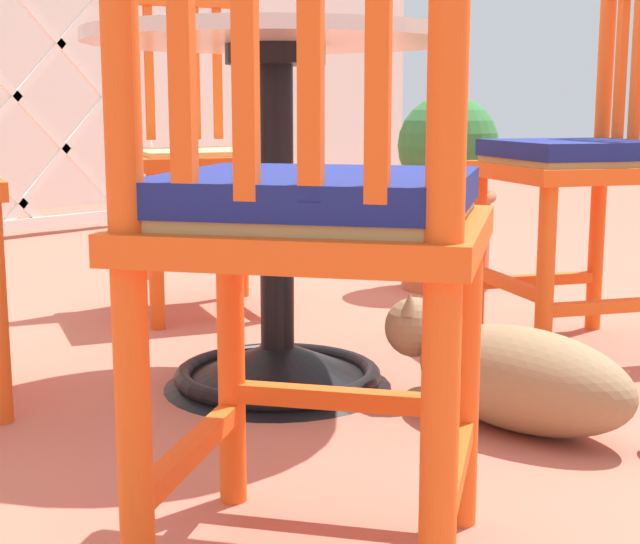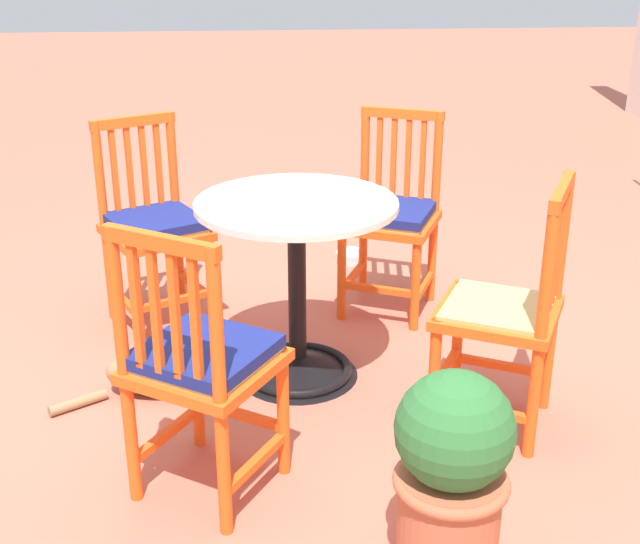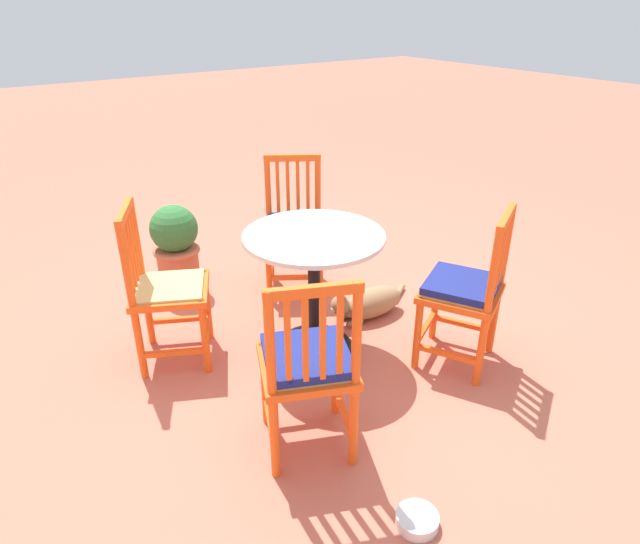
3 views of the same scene
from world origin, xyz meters
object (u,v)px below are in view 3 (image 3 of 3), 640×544
object	(u,v)px
tabby_cat	(367,304)
pet_water_bowl	(417,520)
orange_chair_at_corner	(165,290)
orange_chair_by_planter	(308,365)
terracotta_planter	(176,247)
orange_chair_near_fence	(294,228)
orange_chair_facing_out	(465,291)
cafe_table	(314,307)

from	to	relation	value
tabby_cat	pet_water_bowl	distance (m)	1.57
orange_chair_at_corner	tabby_cat	bearing A→B (deg)	-104.29
orange_chair_by_planter	terracotta_planter	bearing A→B (deg)	-3.62
orange_chair_at_corner	orange_chair_near_fence	bearing A→B (deg)	-73.26
orange_chair_facing_out	orange_chair_near_fence	size ratio (longest dim) A/B	1.00
orange_chair_by_planter	orange_chair_near_fence	xyz separation A→B (m)	(1.33, -0.79, 0.00)
orange_chair_near_fence	pet_water_bowl	xyz separation A→B (m)	(-1.93, 0.69, -0.42)
orange_chair_facing_out	tabby_cat	size ratio (longest dim) A/B	1.24
cafe_table	orange_chair_near_fence	world-z (taller)	orange_chair_near_fence
pet_water_bowl	orange_chair_by_planter	bearing A→B (deg)	9.62
orange_chair_near_fence	tabby_cat	size ratio (longest dim) A/B	1.24
orange_chair_by_planter	orange_chair_facing_out	world-z (taller)	same
orange_chair_near_fence	terracotta_planter	xyz separation A→B (m)	(0.43, 0.68, -0.12)
terracotta_planter	orange_chair_facing_out	bearing A→B (deg)	-150.96
cafe_table	orange_chair_at_corner	bearing A→B (deg)	59.90
orange_chair_facing_out	pet_water_bowl	xyz separation A→B (m)	(-0.66, 0.95, -0.42)
orange_chair_facing_out	terracotta_planter	world-z (taller)	orange_chair_facing_out
cafe_table	terracotta_planter	xyz separation A→B (m)	(1.15, 0.35, 0.04)
terracotta_planter	orange_chair_at_corner	bearing A→B (deg)	154.57
cafe_table	orange_chair_by_planter	size ratio (longest dim) A/B	0.83
orange_chair_at_corner	pet_water_bowl	distance (m)	1.71
orange_chair_near_fence	tabby_cat	world-z (taller)	orange_chair_near_fence
orange_chair_near_fence	orange_chair_at_corner	world-z (taller)	same
orange_chair_by_planter	orange_chair_at_corner	size ratio (longest dim) A/B	1.00
orange_chair_near_fence	orange_chair_at_corner	xyz separation A→B (m)	(-0.31, 1.03, -0.01)
orange_chair_facing_out	tabby_cat	xyz separation A→B (m)	(0.66, 0.11, -0.35)
cafe_table	tabby_cat	world-z (taller)	cafe_table
orange_chair_facing_out	tabby_cat	bearing A→B (deg)	9.76
pet_water_bowl	terracotta_planter	bearing A→B (deg)	-0.21
orange_chair_by_planter	tabby_cat	bearing A→B (deg)	-52.71
cafe_table	orange_chair_facing_out	bearing A→B (deg)	-132.96
orange_chair_facing_out	pet_water_bowl	world-z (taller)	orange_chair_facing_out
cafe_table	tabby_cat	distance (m)	0.53
cafe_table	orange_chair_at_corner	size ratio (longest dim) A/B	0.83
orange_chair_at_corner	pet_water_bowl	size ratio (longest dim) A/B	5.36
orange_chair_facing_out	orange_chair_at_corner	distance (m)	1.61
orange_chair_at_corner	terracotta_planter	bearing A→B (deg)	-25.43
orange_chair_at_corner	tabby_cat	size ratio (longest dim) A/B	1.24
tabby_cat	orange_chair_by_planter	bearing A→B (deg)	127.29
orange_chair_at_corner	tabby_cat	distance (m)	1.27
orange_chair_facing_out	orange_chair_at_corner	bearing A→B (deg)	53.44
orange_chair_near_fence	pet_water_bowl	size ratio (longest dim) A/B	5.36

